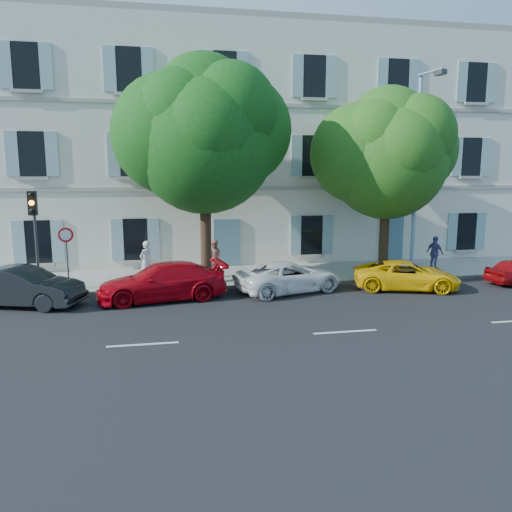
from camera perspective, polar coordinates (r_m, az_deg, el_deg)
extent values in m
plane|color=black|center=(19.17, 5.87, -4.96)|extent=(90.00, 90.00, 0.00)
cube|color=#A09E96|center=(23.33, 2.73, -2.11)|extent=(36.00, 4.50, 0.15)
cube|color=#9E998E|center=(21.28, 4.11, -3.25)|extent=(36.00, 0.16, 0.16)
cube|color=silver|center=(28.50, 0.06, 11.99)|extent=(28.00, 7.00, 12.00)
imported|color=black|center=(19.83, -25.19, -3.22)|extent=(4.59, 2.82, 1.43)
imported|color=#AE0410|center=(19.20, -10.68, -2.90)|extent=(5.06, 2.63, 1.40)
imported|color=white|center=(20.19, 3.81, -2.39)|extent=(4.82, 3.21, 1.23)
imported|color=yellow|center=(21.48, 16.83, -2.11)|extent=(4.66, 3.13, 1.19)
cylinder|color=#3A2819|center=(21.05, -5.75, 1.84)|extent=(0.46, 0.46, 3.65)
ellipsoid|color=#195E18|center=(20.90, -5.94, 12.83)|extent=(5.85, 5.85, 6.43)
cylinder|color=#3A2819|center=(23.31, 14.41, 1.78)|extent=(0.42, 0.42, 3.21)
ellipsoid|color=#2F711D|center=(23.12, 14.78, 10.56)|extent=(5.21, 5.21, 5.74)
cylinder|color=#383A3D|center=(21.25, -23.76, 0.60)|extent=(0.11, 0.11, 3.25)
cube|color=black|center=(20.91, -24.19, 5.52)|extent=(0.32, 0.26, 0.92)
sphere|color=orange|center=(20.78, -24.28, 5.55)|extent=(0.20, 0.20, 0.20)
cylinder|color=#383A3D|center=(21.12, -20.72, -0.82)|extent=(0.06, 0.06, 2.11)
cylinder|color=red|center=(20.93, -20.92, 2.27)|extent=(0.57, 0.16, 0.58)
cylinder|color=#7293BF|center=(23.59, 17.79, 8.48)|extent=(0.18, 0.18, 8.76)
cylinder|color=#7293BF|center=(23.28, 19.32, 19.23)|extent=(0.36, 1.53, 0.11)
cube|color=#383A3D|center=(22.60, 20.32, 19.07)|extent=(0.35, 0.53, 0.20)
imported|color=silver|center=(21.75, -12.44, -0.61)|extent=(0.76, 0.75, 1.77)
imported|color=tan|center=(22.40, -4.85, -0.24)|extent=(0.91, 0.76, 1.68)
imported|color=#54579A|center=(25.47, 19.77, 0.35)|extent=(0.68, 1.03, 1.62)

